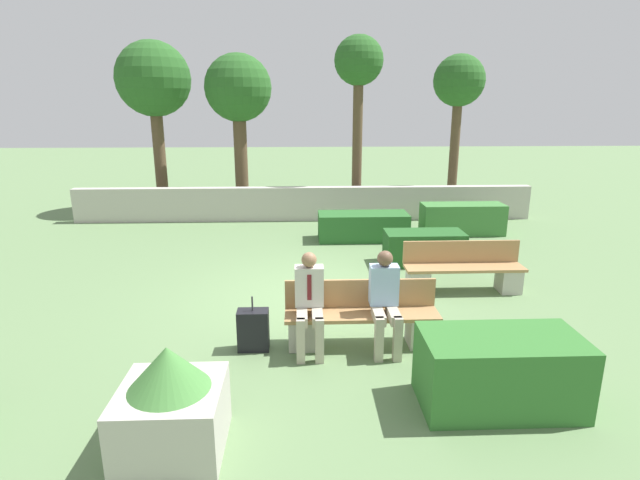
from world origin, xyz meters
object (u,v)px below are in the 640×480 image
at_px(suitcase, 253,330).
at_px(person_seated_woman, 385,297).
at_px(bench_left_side, 463,272).
at_px(tree_leftmost, 153,82).
at_px(tree_center_left, 238,92).
at_px(planter_corner_left, 171,404).
at_px(tree_rightmost, 459,86).
at_px(bench_front, 362,320).
at_px(tree_center_right, 359,70).
at_px(person_seated_man, 309,298).

bearing_deg(suitcase, person_seated_woman, -1.51).
height_order(bench_left_side, suitcase, bench_left_side).
xyz_separation_m(bench_left_side, tree_leftmost, (-7.10, 7.30, 3.46)).
bearing_deg(tree_center_left, bench_left_side, -56.72).
relative_size(planter_corner_left, tree_leftmost, 0.22).
relative_size(person_seated_woman, tree_rightmost, 0.29).
bearing_deg(tree_center_left, tree_leftmost, 173.82).
height_order(bench_front, tree_center_left, tree_center_left).
height_order(planter_corner_left, tree_center_left, tree_center_left).
height_order(bench_front, tree_center_right, tree_center_right).
xyz_separation_m(bench_front, tree_center_right, (0.87, 8.52, 3.76)).
bearing_deg(tree_leftmost, person_seated_woman, -60.21).
bearing_deg(tree_rightmost, bench_front, -113.73).
height_order(bench_left_side, tree_rightmost, tree_rightmost).
bearing_deg(person_seated_man, person_seated_woman, 0.08).
bearing_deg(suitcase, planter_corner_left, -106.51).
bearing_deg(person_seated_woman, tree_rightmost, 68.20).
height_order(bench_front, tree_rightmost, tree_rightmost).
relative_size(bench_front, tree_center_right, 0.41).
height_order(bench_left_side, tree_center_left, tree_center_left).
bearing_deg(tree_center_left, person_seated_man, -78.36).
relative_size(tree_center_left, tree_rightmost, 1.01).
bearing_deg(tree_leftmost, suitcase, -68.85).
relative_size(person_seated_woman, tree_center_left, 0.29).
relative_size(bench_front, tree_rightmost, 0.46).
bearing_deg(planter_corner_left, tree_center_right, 74.56).
height_order(bench_left_side, tree_center_right, tree_center_right).
relative_size(bench_left_side, person_seated_woman, 1.54).
xyz_separation_m(bench_left_side, tree_center_right, (-1.16, 6.60, 3.76)).
height_order(bench_front, suitcase, bench_front).
relative_size(planter_corner_left, suitcase, 1.41).
relative_size(suitcase, tree_center_right, 0.15).
bearing_deg(person_seated_woman, tree_center_right, 86.14).
distance_m(person_seated_man, tree_leftmost, 10.77).
relative_size(planter_corner_left, tree_rightmost, 0.24).
bearing_deg(person_seated_woman, bench_left_side, 49.83).
bearing_deg(tree_rightmost, bench_left_side, -104.80).
bearing_deg(planter_corner_left, bench_front, 45.36).
bearing_deg(suitcase, tree_center_right, 74.81).
height_order(bench_front, person_seated_woman, person_seated_woman).
distance_m(planter_corner_left, tree_center_left, 11.45).
xyz_separation_m(bench_front, planter_corner_left, (-2.06, -2.08, 0.14)).
bearing_deg(person_seated_woman, tree_center_left, 107.54).
xyz_separation_m(bench_left_side, tree_center_left, (-4.61, 7.03, 3.16)).
relative_size(person_seated_man, tree_center_right, 0.26).
bearing_deg(person_seated_man, tree_center_left, 101.64).
bearing_deg(tree_center_right, bench_left_side, -80.08).
relative_size(bench_left_side, tree_center_right, 0.41).
xyz_separation_m(person_seated_woman, tree_leftmost, (-5.36, 9.36, 3.06)).
distance_m(person_seated_woman, tree_center_right, 9.31).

